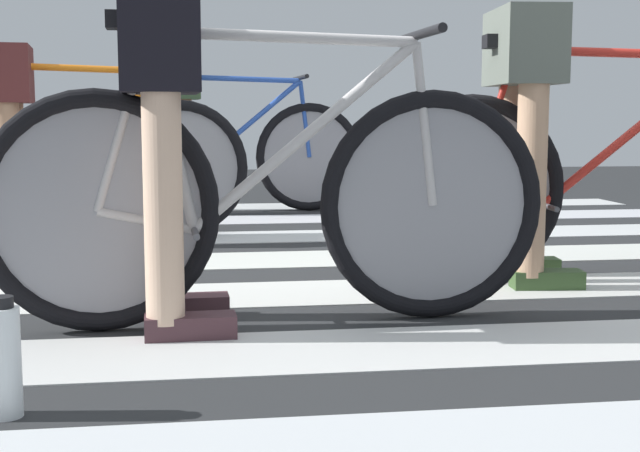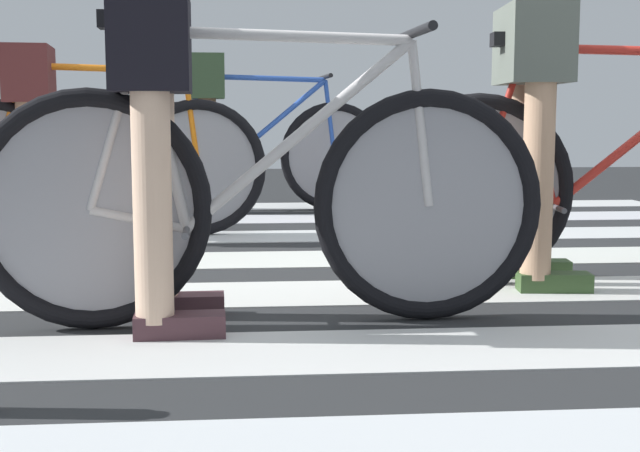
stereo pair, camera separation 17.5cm
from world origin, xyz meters
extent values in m
cube|color=#282A2B|center=(0.00, 0.00, 0.01)|extent=(18.00, 14.00, 0.02)
cube|color=silver|center=(0.03, -1.05, 0.02)|extent=(5.20, 0.44, 0.00)
cube|color=silver|center=(0.08, -0.26, 0.02)|extent=(5.20, 0.44, 0.00)
cube|color=silver|center=(-0.08, 0.48, 0.02)|extent=(5.20, 0.44, 0.00)
cube|color=silver|center=(0.03, 1.23, 0.02)|extent=(5.20, 0.44, 0.00)
cube|color=silver|center=(0.12, 2.00, 0.02)|extent=(5.20, 0.44, 0.00)
cube|color=silver|center=(-0.09, 2.75, 0.02)|extent=(5.20, 0.44, 0.00)
torus|color=black|center=(-0.81, -0.73, 0.38)|extent=(0.72, 0.08, 0.72)
torus|color=black|center=(0.21, -0.69, 0.38)|extent=(0.72, 0.08, 0.72)
cylinder|color=gray|center=(-0.81, -0.73, 0.38)|extent=(0.61, 0.03, 0.61)
cylinder|color=gray|center=(0.21, -0.69, 0.38)|extent=(0.61, 0.03, 0.61)
cylinder|color=#BEBABA|center=(-0.25, -0.71, 0.89)|extent=(0.80, 0.06, 0.05)
cylinder|color=#BEBABA|center=(-0.19, -0.71, 0.60)|extent=(0.70, 0.06, 0.59)
cylinder|color=#BEBABA|center=(-0.59, -0.72, 0.61)|extent=(0.15, 0.04, 0.59)
cylinder|color=#BEBABA|center=(-0.67, -0.73, 0.35)|extent=(0.29, 0.04, 0.09)
cylinder|color=#BEBABA|center=(-0.73, -0.73, 0.64)|extent=(0.19, 0.03, 0.53)
cylinder|color=#BEBABA|center=(0.18, -0.69, 0.63)|extent=(0.09, 0.03, 0.50)
cube|color=black|center=(-0.65, -0.72, 0.93)|extent=(0.24, 0.10, 0.05)
cylinder|color=black|center=(0.15, -0.69, 0.90)|extent=(0.05, 0.52, 0.03)
cylinder|color=#4C4C51|center=(-0.53, -0.72, 0.32)|extent=(0.03, 0.34, 0.02)
cylinder|color=beige|center=(-0.62, -0.58, 0.52)|extent=(0.11, 0.11, 0.89)
cylinder|color=beige|center=(-0.61, -0.86, 0.52)|extent=(0.11, 0.11, 0.89)
cube|color=black|center=(-0.62, -0.72, 0.86)|extent=(0.24, 0.42, 0.28)
cube|color=#452A30|center=(-0.55, -0.58, 0.06)|extent=(0.26, 0.11, 0.07)
cube|color=#452A30|center=(-0.54, -0.86, 0.06)|extent=(0.26, 0.11, 0.07)
torus|color=black|center=(0.51, -0.15, 0.38)|extent=(0.72, 0.12, 0.72)
cylinder|color=gray|center=(0.51, -0.15, 0.38)|extent=(0.61, 0.06, 0.61)
cylinder|color=red|center=(1.07, -0.20, 0.89)|extent=(0.80, 0.11, 0.05)
cylinder|color=red|center=(0.73, -0.17, 0.61)|extent=(0.16, 0.05, 0.59)
cylinder|color=red|center=(0.65, -0.16, 0.35)|extent=(0.29, 0.05, 0.09)
cylinder|color=red|center=(0.59, -0.15, 0.64)|extent=(0.19, 0.04, 0.53)
cube|color=black|center=(0.67, -0.16, 0.93)|extent=(0.25, 0.11, 0.05)
cylinder|color=#4C4C51|center=(0.79, -0.17, 0.32)|extent=(0.05, 0.34, 0.02)
cylinder|color=tan|center=(0.71, -0.02, 0.54)|extent=(0.11, 0.11, 0.94)
cylinder|color=tan|center=(0.69, -0.30, 0.54)|extent=(0.11, 0.11, 0.94)
cube|color=#5F675E|center=(0.70, -0.16, 0.91)|extent=(0.26, 0.43, 0.28)
cube|color=#365029|center=(0.78, -0.03, 0.06)|extent=(0.27, 0.12, 0.07)
cube|color=#365029|center=(0.76, -0.31, 0.06)|extent=(0.27, 0.12, 0.07)
torus|color=black|center=(-0.60, 1.31, 0.38)|extent=(0.72, 0.13, 0.72)
cylinder|color=gray|center=(-0.60, 1.31, 0.38)|extent=(0.60, 0.07, 0.61)
cylinder|color=orange|center=(-1.05, 1.26, 0.89)|extent=(0.80, 0.12, 0.05)
cylinder|color=orange|center=(-1.00, 1.27, 0.60)|extent=(0.70, 0.11, 0.59)
cylinder|color=orange|center=(-1.39, 1.22, 0.61)|extent=(0.16, 0.05, 0.59)
cylinder|color=orange|center=(-1.47, 1.21, 0.35)|extent=(0.29, 0.06, 0.09)
cylinder|color=orange|center=(-1.53, 1.21, 0.64)|extent=(0.19, 0.05, 0.53)
cylinder|color=orange|center=(-0.63, 1.31, 0.63)|extent=(0.09, 0.04, 0.50)
cube|color=black|center=(-1.45, 1.22, 0.93)|extent=(0.25, 0.12, 0.05)
cylinder|color=black|center=(-0.66, 1.30, 0.90)|extent=(0.08, 0.52, 0.03)
cylinder|color=#4C4C51|center=(-1.33, 1.23, 0.32)|extent=(0.06, 0.34, 0.02)
cylinder|color=#A87A5B|center=(-1.44, 1.36, 0.51)|extent=(0.11, 0.11, 0.89)
cylinder|color=#A87A5B|center=(-1.41, 1.08, 0.51)|extent=(0.11, 0.11, 0.89)
cube|color=#532323|center=(-1.42, 1.22, 0.86)|extent=(0.26, 0.43, 0.28)
cube|color=#462627|center=(-1.37, 1.37, 0.06)|extent=(0.27, 0.13, 0.07)
cube|color=#462627|center=(-1.34, 1.09, 0.06)|extent=(0.27, 0.13, 0.07)
torus|color=black|center=(-0.78, 2.43, 0.38)|extent=(0.72, 0.09, 0.72)
torus|color=black|center=(0.24, 2.48, 0.38)|extent=(0.72, 0.09, 0.72)
cylinder|color=gray|center=(-0.78, 2.43, 0.38)|extent=(0.61, 0.03, 0.61)
cylinder|color=gray|center=(0.24, 2.48, 0.38)|extent=(0.61, 0.03, 0.61)
cylinder|color=#2950B1|center=(-0.22, 2.46, 0.89)|extent=(0.80, 0.07, 0.05)
cylinder|color=#2950B1|center=(-0.16, 2.46, 0.60)|extent=(0.70, 0.07, 0.59)
cylinder|color=#2950B1|center=(-0.56, 2.44, 0.61)|extent=(0.15, 0.04, 0.59)
cylinder|color=#2950B1|center=(-0.64, 2.44, 0.35)|extent=(0.29, 0.04, 0.09)
cylinder|color=#2950B1|center=(-0.70, 2.44, 0.64)|extent=(0.19, 0.03, 0.53)
cylinder|color=#2950B1|center=(0.21, 2.48, 0.63)|extent=(0.09, 0.03, 0.50)
cube|color=black|center=(-0.62, 2.44, 0.93)|extent=(0.24, 0.10, 0.05)
cylinder|color=black|center=(0.18, 2.48, 0.90)|extent=(0.05, 0.52, 0.03)
cylinder|color=#4C4C51|center=(-0.50, 2.45, 0.32)|extent=(0.04, 0.34, 0.02)
cylinder|color=brown|center=(-0.60, 2.58, 0.53)|extent=(0.11, 0.11, 0.93)
cylinder|color=brown|center=(-0.59, 2.30, 0.53)|extent=(0.11, 0.11, 0.93)
cube|color=#30462D|center=(-0.59, 2.44, 0.90)|extent=(0.24, 0.42, 0.28)
cube|color=#522129|center=(-0.53, 2.58, 0.06)|extent=(0.26, 0.11, 0.07)
cube|color=#522129|center=(-0.52, 2.30, 0.06)|extent=(0.26, 0.11, 0.07)
camera|label=1|loc=(-0.52, -3.38, 0.66)|focal=49.83mm
camera|label=2|loc=(-0.35, -3.38, 0.66)|focal=49.83mm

